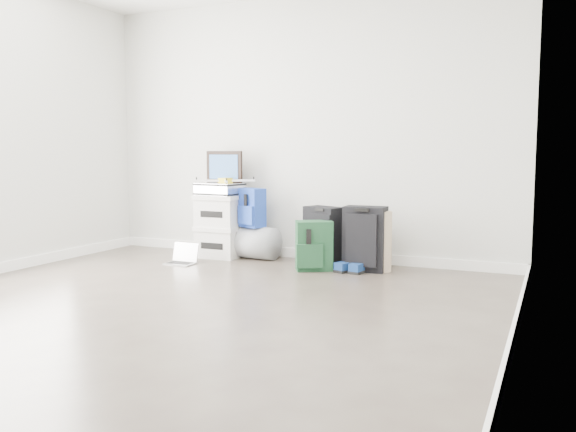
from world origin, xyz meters
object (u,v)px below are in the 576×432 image
at_px(boxes_stack, 220,226).
at_px(carry_on, 365,239).
at_px(briefcase, 220,189).
at_px(laptop, 183,259).
at_px(large_suitcase, 324,236).
at_px(duffel_bag, 252,242).

xyz_separation_m(boxes_stack, carry_on, (1.63, -0.11, -0.03)).
bearing_deg(briefcase, laptop, -99.85).
height_order(carry_on, laptop, carry_on).
distance_m(boxes_stack, briefcase, 0.39).
bearing_deg(large_suitcase, duffel_bag, -162.88).
distance_m(boxes_stack, large_suitcase, 1.18).
distance_m(briefcase, carry_on, 1.68).
distance_m(large_suitcase, laptop, 1.43).
height_order(briefcase, carry_on, briefcase).
bearing_deg(laptop, large_suitcase, 20.03).
xyz_separation_m(briefcase, duffel_bag, (0.35, 0.07, -0.56)).
relative_size(briefcase, carry_on, 0.73).
distance_m(carry_on, laptop, 1.84).
xyz_separation_m(boxes_stack, laptop, (-0.15, -0.49, -0.28)).
bearing_deg(laptop, duffel_bag, 48.32).
height_order(boxes_stack, carry_on, boxes_stack).
xyz_separation_m(large_suitcase, carry_on, (0.45, -0.10, 0.01)).
relative_size(duffel_bag, carry_on, 0.90).
xyz_separation_m(briefcase, laptop, (-0.15, -0.49, -0.68)).
bearing_deg(duffel_bag, large_suitcase, -0.76).
xyz_separation_m(carry_on, laptop, (-1.78, -0.38, -0.26)).
relative_size(boxes_stack, briefcase, 1.49).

